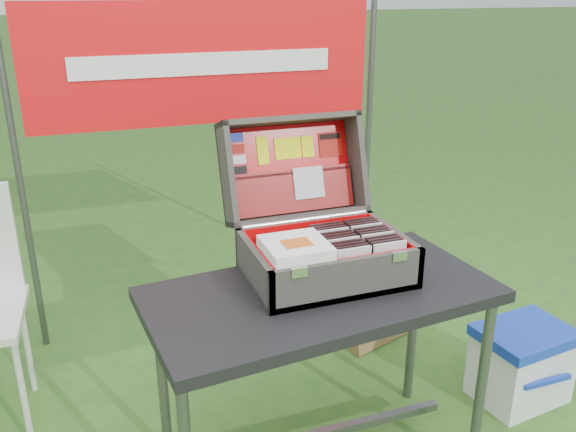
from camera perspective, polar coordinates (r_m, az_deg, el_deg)
name	(u,v)px	position (r m, az deg, el deg)	size (l,w,h in m)	color
table	(319,380)	(2.18, 2.92, -15.11)	(1.13, 0.57, 0.71)	black
table_top	(321,295)	(2.01, 3.09, -7.37)	(1.13, 0.57, 0.04)	black
table_leg_fr	(481,392)	(2.26, 17.58, -15.41)	(0.04, 0.04, 0.67)	#59595B
table_leg_bl	(162,379)	(2.27, -11.68, -14.69)	(0.04, 0.04, 0.67)	#59595B
table_leg_br	(413,327)	(2.56, 11.59, -10.18)	(0.04, 0.04, 0.67)	#59595B
suitcase	(320,205)	(2.04, 3.01, 1.01)	(0.53, 0.54, 0.47)	#504B45
suitcase_base_bottom	(326,274)	(2.08, 3.54, -5.43)	(0.53, 0.38, 0.02)	#504B45
suitcase_base_wall_front	(349,280)	(1.91, 5.69, -6.00)	(0.53, 0.02, 0.14)	#504B45
suitcase_base_wall_back	(307,238)	(2.20, 1.75, -2.11)	(0.53, 0.02, 0.14)	#504B45
suitcase_base_wall_left	(254,269)	(1.97, -3.20, -4.97)	(0.02, 0.38, 0.14)	#504B45
suitcase_base_wall_right	(392,247)	(2.16, 9.75, -2.92)	(0.02, 0.38, 0.14)	#504B45
suitcase_liner_floor	(326,270)	(2.07, 3.55, -5.10)	(0.48, 0.33, 0.01)	red
suitcase_latch_left	(299,272)	(1.81, 1.04, -5.29)	(0.05, 0.01, 0.03)	silver
suitcase_latch_right	(400,256)	(1.95, 10.39, -3.71)	(0.05, 0.01, 0.03)	silver
suitcase_hinge	(306,219)	(2.18, 1.67, -0.31)	(0.02, 0.02, 0.47)	silver
suitcase_lid_back	(288,169)	(2.30, 0.03, 4.42)	(0.53, 0.38, 0.02)	#504B45
suitcase_lid_rim_far	(288,120)	(2.25, 0.05, 8.98)	(0.53, 0.02, 0.14)	#504B45
suitcase_lid_rim_near	(299,216)	(2.25, 1.01, 0.00)	(0.53, 0.02, 0.14)	#504B45
suitcase_lid_rim_left	(227,175)	(2.17, -5.73, 3.84)	(0.02, 0.38, 0.14)	#504B45
suitcase_lid_rim_right	(356,162)	(2.34, 6.35, 5.06)	(0.02, 0.38, 0.14)	#504B45
suitcase_lid_liner	(289,169)	(2.29, 0.14, 4.43)	(0.48, 0.33, 0.01)	red
suitcase_liner_wall_front	(347,275)	(1.91, 5.53, -5.56)	(0.48, 0.01, 0.12)	red
suitcase_liner_wall_back	(308,237)	(2.19, 1.88, -1.99)	(0.48, 0.01, 0.12)	red
suitcase_liner_wall_left	(258,265)	(1.97, -2.83, -4.64)	(0.01, 0.33, 0.12)	red
suitcase_liner_wall_right	(389,245)	(2.15, 9.46, -2.72)	(0.01, 0.33, 0.12)	red
suitcase_lid_pocket	(294,192)	(2.27, 0.53, 2.28)	(0.46, 0.15, 0.03)	maroon
suitcase_pocket_edge	(292,172)	(2.26, 0.38, 4.17)	(0.45, 0.02, 0.02)	maroon
suitcase_pocket_cd	(309,183)	(2.27, 1.94, 3.14)	(0.12, 0.12, 0.01)	silver
lid_sticker_cc_a	(236,138)	(2.23, -4.85, 7.32)	(0.05, 0.03, 0.00)	#1933B2
lid_sticker_cc_b	(238,149)	(2.23, -4.74, 6.30)	(0.05, 0.03, 0.00)	#A81109
lid_sticker_cc_c	(239,160)	(2.23, -4.62, 5.28)	(0.05, 0.03, 0.00)	white
lid_sticker_cc_d	(240,171)	(2.23, -4.51, 4.26)	(0.05, 0.03, 0.00)	black
lid_card_neon_tall	(263,151)	(2.25, -2.38, 6.14)	(0.04, 0.10, 0.00)	#DFF001
lid_card_neon_main	(288,148)	(2.29, -0.02, 6.36)	(0.10, 0.08, 0.00)	#DFF001
lid_card_neon_small	(308,146)	(2.31, 1.85, 6.52)	(0.05, 0.08, 0.00)	#DFF001
lid_sticker_band	(330,144)	(2.35, 3.99, 6.70)	(0.09, 0.09, 0.00)	#A81109
lid_sticker_band_bar	(330,137)	(2.35, 3.92, 7.43)	(0.08, 0.02, 0.00)	black
cd_left_0	(354,267)	(1.94, 6.15, -4.80)	(0.12, 0.01, 0.13)	silver
cd_left_1	(351,265)	(1.95, 5.89, -4.56)	(0.12, 0.01, 0.13)	black
cd_left_2	(348,262)	(1.97, 5.63, -4.32)	(0.12, 0.01, 0.13)	black
cd_left_3	(345,260)	(1.99, 5.38, -4.08)	(0.12, 0.01, 0.13)	black
cd_left_4	(343,257)	(2.00, 5.13, -3.85)	(0.12, 0.01, 0.13)	silver
cd_left_5	(340,255)	(2.02, 4.88, -3.63)	(0.12, 0.01, 0.13)	black
cd_left_6	(337,252)	(2.04, 4.64, -3.40)	(0.12, 0.01, 0.13)	black
cd_left_7	(335,250)	(2.06, 4.40, -3.18)	(0.12, 0.01, 0.13)	black
cd_left_8	(332,248)	(2.07, 4.17, -2.96)	(0.12, 0.01, 0.13)	silver
cd_left_9	(330,245)	(2.09, 3.94, -2.75)	(0.12, 0.01, 0.13)	black
cd_left_10	(327,243)	(2.11, 3.72, -2.54)	(0.12, 0.01, 0.13)	black
cd_left_11	(325,241)	(2.12, 3.50, -2.33)	(0.12, 0.01, 0.13)	black
cd_right_0	(389,262)	(1.99, 9.44, -4.23)	(0.12, 0.01, 0.13)	silver
cd_right_1	(386,259)	(2.01, 9.16, -4.00)	(0.12, 0.01, 0.13)	black
cd_right_2	(383,257)	(2.02, 8.88, -3.77)	(0.12, 0.01, 0.13)	black
cd_right_3	(380,254)	(2.04, 8.60, -3.55)	(0.12, 0.01, 0.13)	black
cd_right_4	(377,252)	(2.06, 8.33, -3.33)	(0.12, 0.01, 0.13)	silver
cd_right_5	(374,249)	(2.07, 8.07, -3.11)	(0.12, 0.01, 0.13)	black
cd_right_6	(371,247)	(2.09, 7.81, -2.90)	(0.12, 0.01, 0.13)	black
cd_right_7	(369,245)	(2.11, 7.55, -2.69)	(0.12, 0.01, 0.13)	black
cd_right_8	(366,243)	(2.12, 7.30, -2.48)	(0.12, 0.01, 0.13)	silver
cd_right_9	(363,240)	(2.14, 7.05, -2.28)	(0.12, 0.01, 0.13)	black
cd_right_10	(361,238)	(2.16, 6.80, -2.08)	(0.12, 0.01, 0.13)	black
cd_right_11	(358,236)	(2.18, 6.56, -1.88)	(0.12, 0.01, 0.13)	black
songbook_0	(296,252)	(1.91, 0.71, -3.36)	(0.20, 0.20, 0.01)	white
songbook_1	(296,250)	(1.91, 0.71, -3.22)	(0.20, 0.20, 0.01)	white
songbook_2	(296,249)	(1.91, 0.71, -3.08)	(0.20, 0.20, 0.01)	white
songbook_3	(296,247)	(1.91, 0.71, -2.94)	(0.20, 0.20, 0.01)	white
songbook_4	(296,246)	(1.91, 0.71, -2.81)	(0.20, 0.20, 0.01)	white
songbook_5	(296,244)	(1.90, 0.71, -2.67)	(0.20, 0.20, 0.01)	white
songbook_6	(296,243)	(1.90, 0.71, -2.53)	(0.20, 0.20, 0.01)	white
songbook_graphic	(297,243)	(1.89, 0.82, -2.53)	(0.09, 0.07, 0.00)	#D85919
cooler	(521,364)	(2.77, 20.98, -12.77)	(0.37, 0.28, 0.33)	white
cooler_body	(520,368)	(2.79, 20.92, -13.15)	(0.35, 0.26, 0.28)	white
cooler_lid	(526,334)	(2.70, 21.36, -10.26)	(0.37, 0.28, 0.04)	#1636B7
cooler_handle	(547,382)	(2.68, 23.11, -14.06)	(0.22, 0.02, 0.02)	#1636B7
chair_leg_fr	(23,392)	(2.52, -23.56, -14.89)	(0.02, 0.02, 0.48)	silver
chair_leg_br	(26,342)	(2.82, -23.27, -10.76)	(0.02, 0.02, 0.48)	silver
chair_upright_right	(9,239)	(2.64, -24.66, -1.93)	(0.02, 0.02, 0.44)	silver
cardboard_box	(380,306)	(2.99, 8.63, -8.31)	(0.36, 0.06, 0.38)	brown
banner_post_left	(19,176)	(2.92, -23.85, 3.42)	(0.03, 0.03, 1.70)	#59595B
banner_post_right	(368,144)	(3.26, 7.45, 6.69)	(0.03, 0.03, 1.70)	#59595B
banner	(205,64)	(2.88, -7.73, 13.95)	(1.60, 0.01, 0.55)	red
banner_text	(206,64)	(2.87, -7.68, 13.93)	(1.20, 0.00, 0.10)	white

